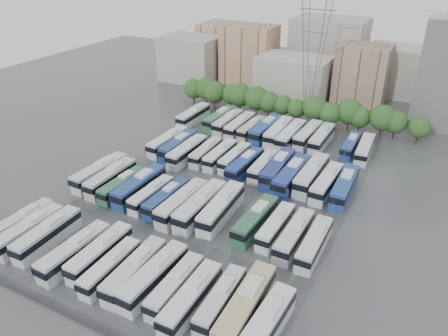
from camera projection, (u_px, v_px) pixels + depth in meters
The scene contains 56 objects.
ground at pixel (210, 197), 79.74m from camera, with size 220.00×220.00×0.00m, color #424447.
parapet at pixel (79, 319), 53.84m from camera, with size 56.00×0.50×0.50m, color #2D2D30.
tree_line at pixel (287, 104), 111.09m from camera, with size 64.68×7.74×8.01m.
city_buildings at pixel (303, 61), 135.28m from camera, with size 102.00×35.00×20.00m.
electricity_pylon at pixel (314, 42), 109.25m from camera, with size 9.00×6.91×33.83m.
bus_r0_s0 at pixel (23, 221), 69.93m from camera, with size 2.74×11.03×3.44m.
bus_r0_s1 at pixel (30, 230), 67.39m from camera, with size 2.73×12.16×3.81m.
bus_r0_s2 at pixel (48, 234), 66.49m from camera, with size 3.15×12.42×3.87m.
bus_r0_s4 at pixel (75, 252), 62.79m from camera, with size 3.12×12.52×3.90m.
bus_r0_s5 at pixel (100, 253), 62.69m from camera, with size 2.84×12.07×3.77m.
bus_r0_s6 at pixel (110, 267), 60.11m from camera, with size 2.62×11.08×3.46m.
bus_r0_s7 at pixel (135, 270), 59.29m from camera, with size 3.14×12.35×3.85m.
bus_r0_s8 at pixel (154, 276), 58.21m from camera, with size 3.12×12.67×3.95m.
bus_r0_s9 at pixel (175, 286), 56.88m from camera, with size 2.64×11.31×3.54m.
bus_r0_s10 at pixel (191, 298), 54.77m from camera, with size 2.74×12.14×3.80m.
bus_r0_s11 at pixel (220, 300), 54.64m from camera, with size 2.84×11.20×3.49m.
bus_r0_s12 at pixel (246, 306), 53.21m from camera, with size 3.35×13.75×4.29m.
bus_r0_s13 at pixel (264, 328), 50.48m from camera, with size 3.36×12.87×4.00m.
bus_r1_s0 at pixel (100, 172), 83.80m from camera, with size 3.42×13.06×4.06m.
bus_r1_s1 at pixel (111, 178), 82.08m from camera, with size 2.83×12.50×3.91m.
bus_r1_s2 at pixel (122, 185), 79.98m from camera, with size 2.67×11.24×3.51m.
bus_r1_s3 at pixel (140, 186), 79.18m from camera, with size 2.88×13.02×4.08m.
bus_r1_s4 at pixel (151, 194), 77.22m from camera, with size 2.61×10.88×3.40m.
bus_r1_s5 at pixel (167, 198), 75.87m from camera, with size 2.65×11.44×3.58m.
bus_r1_s6 at pixel (182, 203), 74.20m from camera, with size 3.09×12.97×4.05m.
bus_r1_s7 at pixel (200, 205), 73.30m from camera, with size 3.00×13.56×4.25m.
bus_r1_s8 at pixel (221, 208), 72.67m from camera, with size 3.59×13.50×4.20m.
bus_r1_s10 at pixel (256, 220), 69.95m from camera, with size 3.17×12.31×3.83m.
bus_r1_s11 at pixel (276, 226), 68.61m from camera, with size 2.57×11.17×3.50m.
bus_r1_s12 at pixel (294, 235), 66.40m from camera, with size 2.69×11.93×3.73m.
bus_r1_s13 at pixel (314, 243), 64.68m from camera, with size 2.65×11.63×3.64m.
bus_r2_s1 at pixel (168, 142), 96.59m from camera, with size 3.00×12.47×3.89m.
bus_r2_s2 at pixel (179, 146), 94.71m from camera, with size 3.00×12.40×3.87m.
bus_r2_s3 at pixel (187, 151), 92.18m from camera, with size 2.75×12.52×3.93m.
bus_r2_s4 at pixel (206, 152), 92.38m from camera, with size 2.79×11.19×3.49m.
bus_r2_s5 at pixel (220, 155), 91.12m from camera, with size 2.60×11.43×3.58m.
bus_r2_s6 at pixel (235, 158), 90.03m from camera, with size 2.49×10.98×3.44m.
bus_r2_s7 at pixel (245, 165), 86.84m from camera, with size 3.12×12.27×3.82m.
bus_r2_s8 at pixel (263, 166), 86.73m from camera, with size 2.76×11.29×3.52m.
bus_r2_s9 at pixel (278, 168), 85.06m from camera, with size 3.51×13.62×4.24m.
bus_r2_s10 at pixel (292, 175), 82.51m from camera, with size 3.17×13.70×4.28m.
bus_r2_s11 at pixel (311, 174), 82.82m from camera, with size 3.06×13.67×4.28m.
bus_r2_s12 at pixel (327, 183), 80.30m from camera, with size 3.19×12.65×3.94m.
bus_r2_s13 at pixel (345, 187), 78.98m from camera, with size 3.25×13.04×4.06m.
bus_r3_s0 at pixel (194, 115), 110.78m from camera, with size 2.78×12.48×3.91m.
bus_r3_s2 at pixel (220, 118), 109.09m from camera, with size 3.17×12.54×3.91m.
bus_r3_s3 at pixel (228, 122), 106.95m from camera, with size 2.69×12.17×3.81m.
bus_r3_s4 at pixel (240, 125), 104.96m from camera, with size 2.78×12.35×3.87m.
bus_r3_s5 at pixel (252, 128), 103.78m from camera, with size 2.85×11.30×3.52m.
bus_r3_s6 at pixel (266, 129), 102.44m from camera, with size 3.41×13.50×4.20m.
bus_r3_s7 at pixel (278, 132), 101.19m from camera, with size 3.26×13.22×4.12m.
bus_r3_s8 at pixel (291, 135), 99.46m from camera, with size 2.92×13.27×4.16m.
bus_r3_s9 at pixel (308, 135), 99.71m from camera, with size 3.29×12.83×3.99m.
bus_r3_s10 at pixel (322, 138), 98.18m from camera, with size 2.75×12.59×3.95m.
bus_r3_s12 at pixel (351, 145), 95.44m from camera, with size 2.53×10.98×3.44m.
bus_r3_s13 at pixel (365, 149), 93.42m from camera, with size 3.20×12.07×3.75m.
Camera 1 is at (34.03, -58.95, 41.96)m, focal length 35.00 mm.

